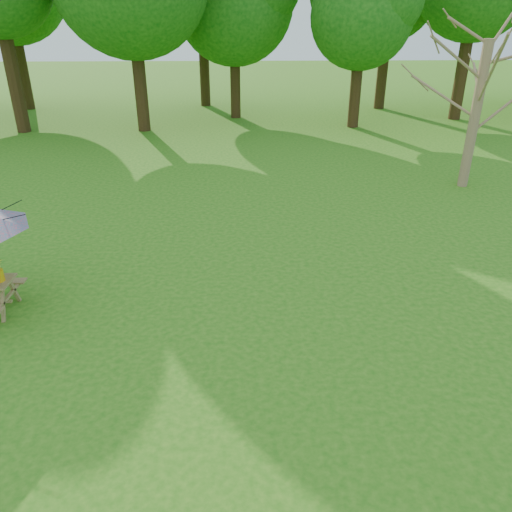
{
  "coord_description": "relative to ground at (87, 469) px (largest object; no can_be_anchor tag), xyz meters",
  "views": [
    {
      "loc": [
        1.97,
        -4.55,
        5.17
      ],
      "look_at": [
        2.27,
        3.8,
        1.1
      ],
      "focal_mm": 35.0,
      "sensor_mm": 36.0,
      "label": 1
    }
  ],
  "objects": [
    {
      "name": "ground",
      "position": [
        0.0,
        0.0,
        0.0
      ],
      "size": [
        120.0,
        120.0,
        0.0
      ],
      "primitive_type": "plane",
      "color": "#287015",
      "rests_on": "ground"
    }
  ]
}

